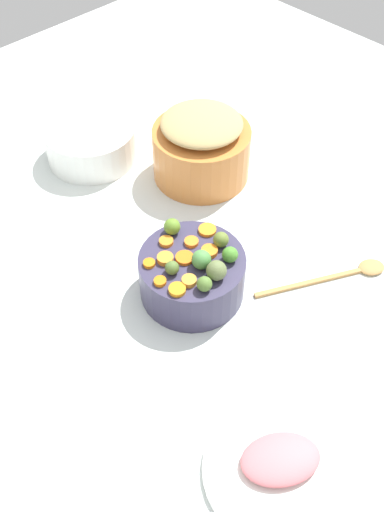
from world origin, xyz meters
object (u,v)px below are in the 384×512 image
Objects in this scene: wooden_spoon at (347,273)px; ham_plate at (277,471)px; metal_pot at (201,153)px; casserole_dish at (91,143)px; serving_bowl_carrots at (192,276)px.

wooden_spoon is 1.12× the size of ham_plate.
metal_pot reaches higher than casserole_dish.
ham_plate is at bearing 155.93° from serving_bowl_carrots.
metal_pot is 1.04× the size of casserole_dish.
metal_pot is 0.79m from ham_plate.
metal_pot is (0.26, -0.29, 0.02)m from serving_bowl_carrots.
casserole_dish is at bearing -14.08° from serving_bowl_carrots.
serving_bowl_carrots is 0.87× the size of ham_plate.
ham_plate is (-0.64, 0.46, -0.06)m from metal_pot.
wooden_spoon is at bearing 178.83° from metal_pot.
wooden_spoon is 1.21× the size of casserole_dish.
serving_bowl_carrots reaches higher than wooden_spoon.
wooden_spoon is (-0.47, 0.01, -0.06)m from metal_pot.
casserole_dish is 0.92× the size of ham_plate.
serving_bowl_carrots reaches higher than casserole_dish.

